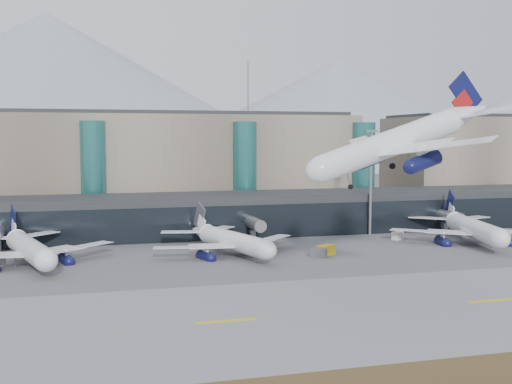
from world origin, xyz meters
TOP-DOWN VIEW (x-y plane):
  - ground at (0.00, 0.00)m, footprint 900.00×900.00m
  - runway_strip at (0.00, -15.00)m, footprint 400.00×40.00m
  - dirt_verge at (0.00, -40.00)m, footprint 400.00×14.00m
  - runway_markings at (-0.00, -15.00)m, footprint 128.00×1.00m
  - concourse at (-0.02, 57.73)m, footprint 170.00×27.00m
  - terminal_main at (-25.00, 90.00)m, footprint 130.00×30.00m
  - terminal_east at (95.00, 90.00)m, footprint 70.00×30.00m
  - teal_towers at (-14.99, 74.01)m, footprint 116.40×19.40m
  - mountain_ridge at (15.97, 380.00)m, footprint 910.00×400.00m
  - lightmast_mid at (30.00, 48.00)m, footprint 3.00×1.20m
  - hero_jet at (8.13, -10.35)m, footprint 33.57×33.39m
  - jet_parked_left at (-48.33, 32.38)m, footprint 34.14×35.62m
  - jet_parked_mid at (-9.61, 32.31)m, footprint 32.25×33.80m
  - jet_parked_right at (47.23, 32.50)m, footprint 37.03×38.13m
  - veh_b at (-3.34, 37.58)m, footprint 2.41×2.77m
  - veh_c at (7.35, 23.47)m, footprint 3.49×3.21m
  - veh_d at (33.03, 39.48)m, footprint 3.49×3.30m
  - veh_g at (33.95, 41.38)m, footprint 2.26×2.80m
  - veh_h at (9.69, 25.36)m, footprint 4.15×3.37m

SIDE VIEW (x-z plane):
  - ground at x=0.00m, z-range 0.00..0.00m
  - dirt_verge at x=0.00m, z-range -0.01..0.01m
  - runway_strip at x=0.00m, z-range 0.00..0.04m
  - runway_markings at x=0.00m, z-range 0.04..0.06m
  - veh_b at x=-3.34m, z-range 0.00..1.37m
  - veh_g at x=33.95m, z-range 0.00..1.42m
  - veh_c at x=7.35m, z-range 0.00..1.74m
  - veh_d at x=33.03m, z-range 0.00..1.79m
  - veh_h at x=9.69m, z-range 0.00..2.03m
  - jet_parked_mid at x=-9.61m, z-range -1.32..9.53m
  - jet_parked_left at x=-48.33m, z-range -1.39..10.04m
  - jet_parked_right at x=47.23m, z-range -1.49..10.76m
  - concourse at x=-0.02m, z-range -0.03..9.97m
  - teal_towers at x=-14.99m, z-range -8.99..37.01m
  - lightmast_mid at x=30.00m, z-range 1.62..27.22m
  - terminal_main at x=-25.00m, z-range -0.06..30.94m
  - terminal_east at x=95.00m, z-range -0.06..30.94m
  - hero_jet at x=8.13m, z-range 19.10..29.97m
  - mountain_ridge at x=15.97m, z-range -9.26..100.74m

